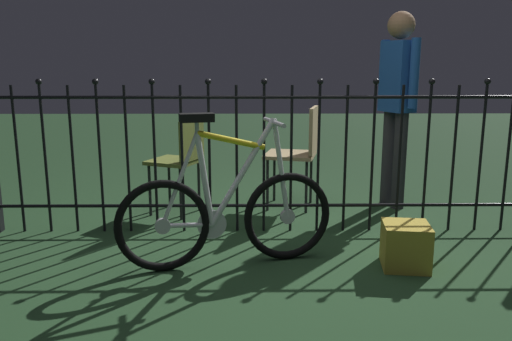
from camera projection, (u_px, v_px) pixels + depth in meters
name	position (u px, v px, depth m)	size (l,w,h in m)	color
ground_plane	(285.00, 261.00, 3.23)	(20.00, 20.00, 0.00)	#203D21
iron_fence	(274.00, 152.00, 3.70)	(4.30, 0.07, 1.19)	black
bicycle	(227.00, 213.00, 3.10)	(1.32, 0.45, 0.95)	black
chair_olive	(181.00, 156.00, 4.15)	(0.49, 0.48, 0.79)	black
chair_tan	(300.00, 147.00, 4.34)	(0.50, 0.50, 0.88)	black
person_visitor	(398.00, 93.00, 4.29)	(0.28, 0.45, 1.66)	#2D2D33
display_crate	(405.00, 246.00, 3.10)	(0.27, 0.27, 0.27)	#B29933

